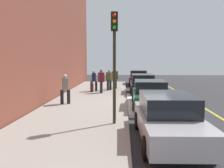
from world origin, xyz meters
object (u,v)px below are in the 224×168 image
object	(u,v)px
pedestrian_grey_coat	(65,88)
parked_car_silver	(168,118)
parked_car_maroon	(138,78)
pedestrian_navy_coat	(94,80)
pedestrian_olive_coat	(109,79)
traffic_light_pole	(114,49)
parked_car_black	(143,84)
parked_car_green	(150,95)
pedestrian_burgundy_coat	(101,80)
rolling_suitcase	(92,88)
pedestrian_brown_coat	(115,78)

from	to	relation	value
pedestrian_grey_coat	parked_car_silver	bearing A→B (deg)	39.96
parked_car_maroon	pedestrian_navy_coat	world-z (taller)	pedestrian_navy_coat
pedestrian_navy_coat	pedestrian_olive_coat	world-z (taller)	pedestrian_olive_coat
pedestrian_grey_coat	traffic_light_pole	world-z (taller)	traffic_light_pole
parked_car_black	pedestrian_navy_coat	world-z (taller)	pedestrian_navy_coat
parked_car_green	pedestrian_navy_coat	size ratio (longest dim) A/B	2.57
pedestrian_burgundy_coat	traffic_light_pole	world-z (taller)	traffic_light_pole
parked_car_maroon	traffic_light_pole	size ratio (longest dim) A/B	1.09
parked_car_maroon	pedestrian_burgundy_coat	size ratio (longest dim) A/B	2.66
parked_car_maroon	pedestrian_grey_coat	xyz separation A→B (m)	(11.80, -4.78, 0.28)
pedestrian_grey_coat	rolling_suitcase	world-z (taller)	pedestrian_grey_coat
parked_car_green	pedestrian_brown_coat	bearing A→B (deg)	-164.67
pedestrian_burgundy_coat	pedestrian_olive_coat	size ratio (longest dim) A/B	1.05
parked_car_green	parked_car_black	bearing A→B (deg)	179.67
parked_car_black	pedestrian_brown_coat	bearing A→B (deg)	-138.25
pedestrian_brown_coat	pedestrian_olive_coat	size ratio (longest dim) A/B	1.02
pedestrian_olive_coat	traffic_light_pole	xyz separation A→B (m)	(10.30, 0.81, 2.00)
pedestrian_navy_coat	traffic_light_pole	xyz separation A→B (m)	(9.62, 1.97, 2.02)
parked_car_black	pedestrian_grey_coat	world-z (taller)	pedestrian_grey_coat
pedestrian_navy_coat	parked_car_green	bearing A→B (deg)	32.09
parked_car_maroon	pedestrian_burgundy_coat	world-z (taller)	pedestrian_burgundy_coat
pedestrian_brown_coat	pedestrian_olive_coat	distance (m)	1.29
parked_car_silver	pedestrian_grey_coat	xyz separation A→B (m)	(-5.61, -4.70, 0.28)
parked_car_black	parked_car_maroon	bearing A→B (deg)	179.39
pedestrian_grey_coat	rolling_suitcase	xyz separation A→B (m)	(-5.18, 0.83, -0.57)
parked_car_black	rolling_suitcase	bearing A→B (deg)	-92.55
pedestrian_burgundy_coat	pedestrian_navy_coat	bearing A→B (deg)	-144.70
parked_car_green	pedestrian_burgundy_coat	size ratio (longest dim) A/B	2.40
pedestrian_brown_coat	parked_car_green	bearing A→B (deg)	15.33
parked_car_green	pedestrian_navy_coat	xyz separation A→B (m)	(-5.97, -3.74, 0.27)
parked_car_silver	pedestrian_olive_coat	size ratio (longest dim) A/B	2.81
parked_car_black	pedestrian_brown_coat	world-z (taller)	pedestrian_brown_coat
parked_car_silver	pedestrian_navy_coat	bearing A→B (deg)	-161.39
pedestrian_olive_coat	rolling_suitcase	world-z (taller)	pedestrian_olive_coat
pedestrian_brown_coat	pedestrian_grey_coat	xyz separation A→B (m)	(7.46, -2.52, -0.01)
pedestrian_brown_coat	traffic_light_pole	bearing A→B (deg)	1.92
parked_car_green	traffic_light_pole	xyz separation A→B (m)	(3.65, -1.77, 2.28)
rolling_suitcase	parked_car_green	bearing A→B (deg)	34.58
traffic_light_pole	pedestrian_grey_coat	bearing A→B (deg)	-144.36
parked_car_maroon	pedestrian_brown_coat	size ratio (longest dim) A/B	2.73
parked_car_green	pedestrian_olive_coat	world-z (taller)	pedestrian_olive_coat
parked_car_green	rolling_suitcase	distance (m)	6.80
parked_car_green	pedestrian_burgundy_coat	distance (m)	5.90
traffic_light_pole	pedestrian_burgundy_coat	bearing A→B (deg)	-171.45
pedestrian_olive_coat	rolling_suitcase	size ratio (longest dim) A/B	1.66
pedestrian_olive_coat	pedestrian_grey_coat	bearing A→B (deg)	-18.60
pedestrian_brown_coat	traffic_light_pole	xyz separation A→B (m)	(11.52, 0.39, 1.98)
pedestrian_burgundy_coat	pedestrian_brown_coat	world-z (taller)	pedestrian_burgundy_coat
pedestrian_burgundy_coat	pedestrian_grey_coat	bearing A→B (deg)	-19.18
pedestrian_brown_coat	pedestrian_navy_coat	size ratio (longest dim) A/B	1.04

